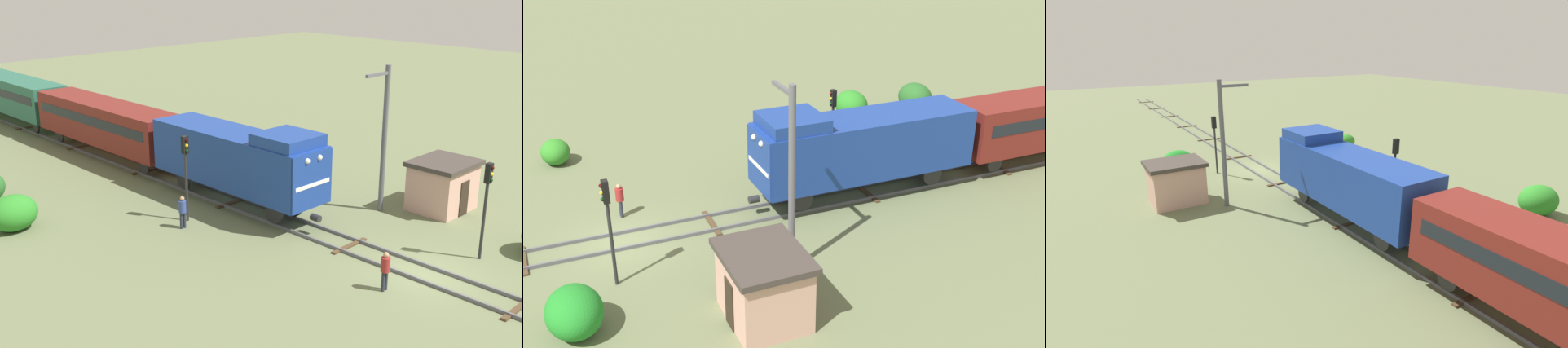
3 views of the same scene
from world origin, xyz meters
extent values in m
plane|color=#66704C|center=(0.00, 0.00, 0.00)|extent=(148.17, 148.17, 0.00)
cube|color=#595960|center=(-0.72, 0.00, 0.08)|extent=(0.10, 98.78, 0.16)
cube|color=#595960|center=(0.72, 0.00, 0.08)|extent=(0.10, 98.78, 0.16)
cube|color=#4C3823|center=(0.00, -45.27, 0.04)|extent=(2.40, 0.24, 0.09)
cube|color=#4C3823|center=(0.00, -37.04, 0.04)|extent=(2.40, 0.24, 0.09)
cube|color=#4C3823|center=(0.00, -28.81, 0.04)|extent=(2.40, 0.24, 0.09)
cube|color=#4C3823|center=(0.00, -20.58, 0.04)|extent=(2.40, 0.24, 0.09)
cube|color=#4C3823|center=(0.00, -12.35, 0.04)|extent=(2.40, 0.24, 0.09)
cube|color=#4C3823|center=(0.00, -4.12, 0.04)|extent=(2.40, 0.24, 0.09)
cube|color=#4C3823|center=(0.00, 4.12, 0.04)|extent=(2.40, 0.24, 0.09)
cube|color=#4C3823|center=(0.00, 12.35, 0.04)|extent=(2.40, 0.24, 0.09)
cube|color=#4C3823|center=(0.00, 20.58, 0.04)|extent=(2.40, 0.24, 0.09)
cube|color=navy|center=(0.00, 12.09, 2.71)|extent=(2.90, 11.00, 2.90)
cube|color=navy|center=(0.00, 8.19, 4.46)|extent=(2.75, 2.80, 0.60)
cube|color=navy|center=(0.00, 6.54, 2.71)|extent=(2.84, 0.10, 2.84)
cube|color=white|center=(0.00, 6.50, 2.51)|extent=(2.46, 0.06, 0.20)
sphere|color=white|center=(-0.45, 6.49, 3.81)|extent=(0.28, 0.28, 0.28)
sphere|color=white|center=(0.45, 6.49, 3.81)|extent=(0.28, 0.28, 0.28)
cylinder|color=#262628|center=(0.00, 6.24, 0.86)|extent=(0.36, 0.50, 0.36)
cylinder|color=#262628|center=(-0.72, 8.39, 0.71)|extent=(0.18, 1.10, 1.10)
cylinder|color=#262628|center=(0.72, 8.39, 0.71)|extent=(0.18, 1.10, 1.10)
cylinder|color=#262628|center=(-0.72, 15.79, 0.71)|extent=(0.18, 1.10, 1.10)
cylinder|color=#262628|center=(0.72, 15.79, 0.71)|extent=(0.18, 1.10, 1.10)
cylinder|color=#262628|center=(-0.72, 19.79, 0.64)|extent=(0.16, 0.96, 0.96)
cylinder|color=#262628|center=(0.72, 19.79, 0.64)|extent=(0.16, 0.96, 0.96)
cylinder|color=#262628|center=(3.20, -0.81, 2.26)|extent=(0.14, 0.14, 4.52)
cube|color=black|center=(3.20, -0.81, 4.07)|extent=(0.32, 0.24, 0.90)
sphere|color=#390606|center=(3.20, -0.95, 4.34)|extent=(0.16, 0.16, 0.16)
sphere|color=yellow|center=(3.20, -0.95, 4.06)|extent=(0.16, 0.16, 0.16)
sphere|color=black|center=(3.20, -0.95, 3.78)|extent=(0.16, 0.16, 0.16)
cylinder|color=#262628|center=(-3.40, 12.08, 2.27)|extent=(0.14, 0.14, 4.53)
cube|color=black|center=(-3.40, 12.08, 4.08)|extent=(0.32, 0.24, 0.90)
sphere|color=#390606|center=(-3.40, 11.94, 4.35)|extent=(0.16, 0.16, 0.16)
sphere|color=yellow|center=(-3.40, 11.94, 4.07)|extent=(0.16, 0.16, 0.16)
sphere|color=black|center=(-3.40, 11.94, 3.79)|extent=(0.16, 0.16, 0.16)
cylinder|color=#262B38|center=(-2.50, 0.43, 0.42)|extent=(0.15, 0.15, 0.85)
cylinder|color=#262B38|center=(-2.30, 0.43, 0.42)|extent=(0.15, 0.15, 0.85)
cylinder|color=maroon|center=(-2.40, 0.43, 1.16)|extent=(0.38, 0.38, 0.62)
sphere|color=tan|center=(-2.40, 0.43, 1.58)|extent=(0.23, 0.23, 0.23)
cylinder|color=#262B38|center=(-4.30, 11.42, 0.42)|extent=(0.15, 0.15, 0.85)
cylinder|color=#262B38|center=(-4.10, 11.42, 0.42)|extent=(0.15, 0.15, 0.85)
cylinder|color=#33478C|center=(-4.20, 11.42, 1.16)|extent=(0.38, 0.38, 0.62)
sphere|color=tan|center=(-4.20, 11.42, 1.58)|extent=(0.23, 0.23, 0.23)
cylinder|color=#595960|center=(5.00, 5.96, 3.94)|extent=(0.28, 0.28, 7.88)
cube|color=#595960|center=(4.10, 5.96, 7.48)|extent=(1.80, 0.16, 0.16)
cube|color=#D19E8C|center=(7.50, 3.76, 1.25)|extent=(3.20, 2.60, 2.50)
cube|color=#3F3833|center=(7.50, 3.76, 2.62)|extent=(3.50, 2.90, 0.24)
cube|color=#2D2319|center=(7.50, 2.44, 0.95)|extent=(0.80, 0.06, 1.90)
ellipsoid|color=#2B8326|center=(-10.41, 17.13, 0.91)|extent=(2.51, 2.06, 1.83)
ellipsoid|color=#2F8426|center=(-10.17, -1.74, 0.71)|extent=(1.94, 1.59, 1.41)
ellipsoid|color=#1F8226|center=(5.72, -2.65, 0.89)|extent=(2.45, 2.01, 1.78)
camera|label=1|loc=(-22.76, -13.20, 12.75)|focal=45.00mm
camera|label=2|loc=(25.77, -3.33, 14.72)|focal=45.00mm
camera|label=3|loc=(13.27, 29.12, 9.96)|focal=28.00mm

